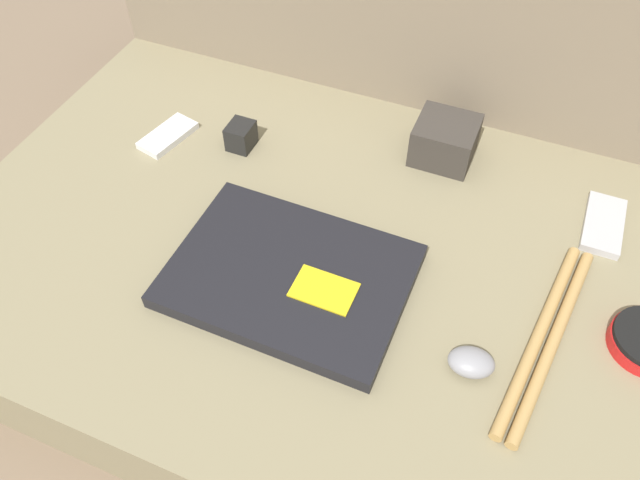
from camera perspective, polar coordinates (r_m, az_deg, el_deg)
name	(u,v)px	position (r m, az deg, el deg)	size (l,w,h in m)	color
ground_plane	(320,303)	(1.09, 0.00, -5.80)	(8.00, 8.00, 0.00)	#7A6651
couch_seat	(320,277)	(1.03, 0.00, -3.43)	(1.19, 0.78, 0.15)	#847A5B
couch_backrest	(418,37)	(1.27, 8.92, 17.85)	(1.19, 0.20, 0.48)	#7F705B
laptop	(290,276)	(0.92, -2.77, -3.28)	(0.35, 0.26, 0.03)	black
computer_mouse	(471,362)	(0.86, 13.66, -10.81)	(0.07, 0.06, 0.03)	gray
phone_silver	(168,136)	(1.18, -13.74, 9.26)	(0.08, 0.12, 0.01)	silver
phone_black	(603,224)	(1.09, 24.49, 1.30)	(0.06, 0.13, 0.01)	#B7B7BC
camera_pouch	(445,140)	(1.11, 11.34, 8.92)	(0.10, 0.10, 0.07)	#38332D
charger_brick	(241,136)	(1.13, -7.24, 9.44)	(0.04, 0.05, 0.05)	black
drumstick_pair	(546,338)	(0.92, 19.98, -8.40)	(0.09, 0.34, 0.02)	tan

